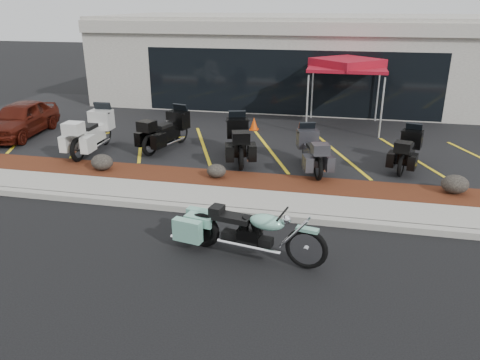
% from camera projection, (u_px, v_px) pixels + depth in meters
% --- Properties ---
extents(ground, '(90.00, 90.00, 0.00)m').
position_uv_depth(ground, '(228.00, 233.00, 9.86)').
color(ground, black).
rests_on(ground, ground).
extents(curb, '(24.00, 0.25, 0.15)m').
position_uv_depth(curb, '(238.00, 213.00, 10.66)').
color(curb, gray).
rests_on(curb, ground).
extents(sidewalk, '(24.00, 1.20, 0.15)m').
position_uv_depth(sidewalk, '(244.00, 201.00, 11.30)').
color(sidewalk, gray).
rests_on(sidewalk, ground).
extents(mulch_bed, '(24.00, 1.20, 0.16)m').
position_uv_depth(mulch_bed, '(253.00, 183.00, 12.39)').
color(mulch_bed, '#3C190D').
rests_on(mulch_bed, ground).
extents(upper_lot, '(26.00, 9.60, 0.15)m').
position_uv_depth(upper_lot, '(280.00, 132.00, 17.32)').
color(upper_lot, black).
rests_on(upper_lot, ground).
extents(dealership_building, '(18.00, 8.16, 4.00)m').
position_uv_depth(dealership_building, '(299.00, 59.00, 22.36)').
color(dealership_building, gray).
rests_on(dealership_building, ground).
extents(boulder_left, '(0.63, 0.52, 0.44)m').
position_uv_depth(boulder_left, '(102.00, 162.00, 13.05)').
color(boulder_left, black).
rests_on(boulder_left, mulch_bed).
extents(boulder_mid, '(0.52, 0.43, 0.37)m').
position_uv_depth(boulder_mid, '(216.00, 171.00, 12.49)').
color(boulder_mid, black).
rests_on(boulder_mid, mulch_bed).
extents(boulder_right, '(0.65, 0.55, 0.46)m').
position_uv_depth(boulder_right, '(455.00, 184.00, 11.45)').
color(boulder_right, black).
rests_on(boulder_right, mulch_bed).
extents(hero_cruiser, '(3.08, 1.33, 1.05)m').
position_uv_depth(hero_cruiser, '(307.00, 243.00, 8.38)').
color(hero_cruiser, '#7ABEA7').
rests_on(hero_cruiser, ground).
extents(touring_white, '(0.99, 2.46, 1.42)m').
position_uv_depth(touring_white, '(104.00, 124.00, 15.21)').
color(touring_white, silver).
rests_on(touring_white, upper_lot).
extents(touring_black_front, '(1.46, 2.41, 1.32)m').
position_uv_depth(touring_black_front, '(181.00, 123.00, 15.46)').
color(touring_black_front, black).
rests_on(touring_black_front, upper_lot).
extents(touring_black_mid, '(1.47, 2.44, 1.33)m').
position_uv_depth(touring_black_mid, '(237.00, 132.00, 14.46)').
color(touring_black_mid, black).
rests_on(touring_black_mid, upper_lot).
extents(touring_grey, '(1.37, 2.21, 1.21)m').
position_uv_depth(touring_grey, '(306.00, 142.00, 13.59)').
color(touring_grey, '#2C2B30').
rests_on(touring_grey, upper_lot).
extents(touring_black_rear, '(1.30, 2.13, 1.16)m').
position_uv_depth(touring_black_rear, '(412.00, 142.00, 13.64)').
color(touring_black_rear, black).
rests_on(touring_black_rear, upper_lot).
extents(parked_car, '(1.79, 3.66, 1.20)m').
position_uv_depth(parked_car, '(20.00, 119.00, 16.32)').
color(parked_car, '#431109').
rests_on(parked_car, upper_lot).
extents(traffic_cone, '(0.31, 0.31, 0.46)m').
position_uv_depth(traffic_cone, '(254.00, 124.00, 17.20)').
color(traffic_cone, '#CB3F06').
rests_on(traffic_cone, upper_lot).
extents(popup_canopy, '(3.19, 3.19, 2.52)m').
position_uv_depth(popup_canopy, '(347.00, 65.00, 16.84)').
color(popup_canopy, silver).
rests_on(popup_canopy, upper_lot).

